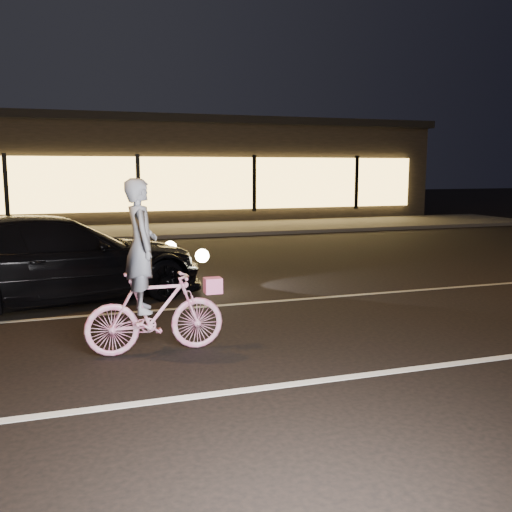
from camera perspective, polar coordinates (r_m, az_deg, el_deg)
name	(u,v)px	position (r m, az deg, el deg)	size (l,w,h in m)	color
ground	(279,339)	(7.42, 2.36, -8.32)	(90.00, 90.00, 0.00)	black
lane_stripe_near	(330,379)	(6.12, 7.42, -12.14)	(60.00, 0.12, 0.01)	silver
lane_stripe_far	(236,304)	(9.26, -2.02, -4.84)	(60.00, 0.10, 0.01)	gray
sidewalk	(146,231)	(19.91, -10.94, 2.49)	(30.00, 4.00, 0.12)	#383533
storefront	(127,169)	(25.73, -12.82, 8.47)	(25.40, 8.42, 4.20)	black
cyclist	(151,293)	(6.82, -10.42, -3.61)	(1.64, 0.57, 2.07)	#DA2B7D
sedan	(53,259)	(9.82, -19.60, -0.30)	(5.31, 3.23, 1.44)	black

